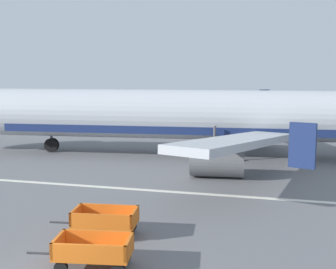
{
  "coord_description": "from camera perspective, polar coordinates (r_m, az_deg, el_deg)",
  "views": [
    {
      "loc": [
        6.79,
        -11.28,
        6.62
      ],
      "look_at": [
        0.16,
        14.25,
        2.8
      ],
      "focal_mm": 49.3,
      "sensor_mm": 36.0,
      "label": 1
    }
  ],
  "objects": [
    {
      "name": "baggage_cart_fourth_in_row",
      "position": [
        15.97,
        -9.25,
        -14.0
      ],
      "size": [
        3.62,
        1.77,
        1.07
      ],
      "color": "orange",
      "rests_on": "ground"
    },
    {
      "name": "apron_stripe",
      "position": [
        25.24,
        -1.58,
        -6.95
      ],
      "size": [
        120.0,
        0.36,
        0.01
      ],
      "primitive_type": "cube",
      "color": "silver",
      "rests_on": "ground"
    },
    {
      "name": "airplane",
      "position": [
        34.61,
        3.57,
        2.31
      ],
      "size": [
        37.67,
        30.3,
        11.34
      ],
      "color": "#B2B7BC",
      "rests_on": "ground"
    },
    {
      "name": "baggage_cart_far_end",
      "position": [
        18.81,
        -7.82,
        -10.49
      ],
      "size": [
        3.61,
        1.7,
        1.07
      ],
      "color": "orange",
      "rests_on": "ground"
    },
    {
      "name": "grass_strip",
      "position": [
        63.46,
        8.34,
        2.19
      ],
      "size": [
        220.0,
        28.0,
        0.06
      ],
      "primitive_type": "cube",
      "color": "#477A38",
      "rests_on": "ground"
    }
  ]
}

